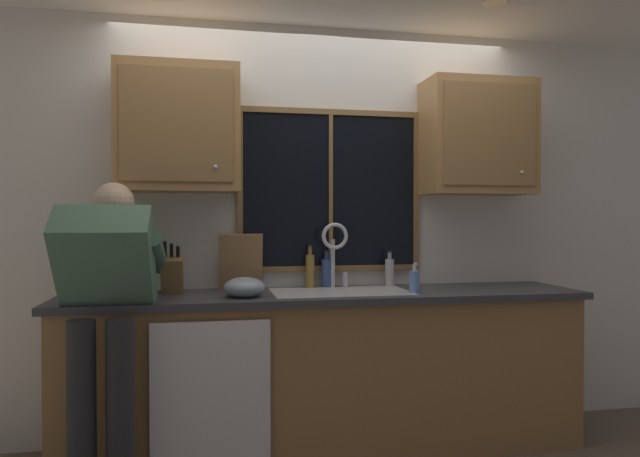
{
  "coord_description": "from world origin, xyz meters",
  "views": [
    {
      "loc": [
        -0.68,
        -3.53,
        1.34
      ],
      "look_at": [
        -0.04,
        -0.3,
        1.29
      ],
      "focal_mm": 32.02,
      "sensor_mm": 36.0,
      "label": 1
    }
  ],
  "objects_px": {
    "knife_block": "(172,275)",
    "cutting_board": "(241,262)",
    "bottle_tall_clear": "(310,270)",
    "bottle_amber_small": "(390,272)",
    "person_standing": "(106,299)",
    "bottle_green_glass": "(327,272)",
    "mixing_bowl": "(244,287)",
    "soap_dispenser": "(415,281)"
  },
  "relations": [
    {
      "from": "knife_block",
      "to": "cutting_board",
      "type": "relative_size",
      "value": 0.94
    },
    {
      "from": "bottle_tall_clear",
      "to": "bottle_amber_small",
      "type": "bearing_deg",
      "value": -2.24
    },
    {
      "from": "person_standing",
      "to": "bottle_green_glass",
      "type": "distance_m",
      "value": 1.33
    },
    {
      "from": "person_standing",
      "to": "bottle_tall_clear",
      "type": "height_order",
      "value": "person_standing"
    },
    {
      "from": "person_standing",
      "to": "bottle_amber_small",
      "type": "relative_size",
      "value": 6.81
    },
    {
      "from": "bottle_amber_small",
      "to": "knife_block",
      "type": "bearing_deg",
      "value": -175.77
    },
    {
      "from": "bottle_amber_small",
      "to": "cutting_board",
      "type": "bearing_deg",
      "value": 179.37
    },
    {
      "from": "mixing_bowl",
      "to": "bottle_amber_small",
      "type": "bearing_deg",
      "value": 18.54
    },
    {
      "from": "soap_dispenser",
      "to": "bottle_tall_clear",
      "type": "height_order",
      "value": "bottle_tall_clear"
    },
    {
      "from": "soap_dispenser",
      "to": "bottle_tall_clear",
      "type": "bearing_deg",
      "value": 147.75
    },
    {
      "from": "mixing_bowl",
      "to": "bottle_amber_small",
      "type": "height_order",
      "value": "bottle_amber_small"
    },
    {
      "from": "mixing_bowl",
      "to": "soap_dispenser",
      "type": "height_order",
      "value": "soap_dispenser"
    },
    {
      "from": "mixing_bowl",
      "to": "person_standing",
      "type": "bearing_deg",
      "value": -164.04
    },
    {
      "from": "mixing_bowl",
      "to": "cutting_board",
      "type": "bearing_deg",
      "value": 90.39
    },
    {
      "from": "person_standing",
      "to": "knife_block",
      "type": "distance_m",
      "value": 0.51
    },
    {
      "from": "cutting_board",
      "to": "bottle_green_glass",
      "type": "relative_size",
      "value": 1.5
    },
    {
      "from": "mixing_bowl",
      "to": "bottle_amber_small",
      "type": "distance_m",
      "value": 0.98
    },
    {
      "from": "cutting_board",
      "to": "bottle_amber_small",
      "type": "xyz_separation_m",
      "value": [
        0.93,
        -0.01,
        -0.07
      ]
    },
    {
      "from": "bottle_amber_small",
      "to": "person_standing",
      "type": "bearing_deg",
      "value": -162.54
    },
    {
      "from": "mixing_bowl",
      "to": "bottle_green_glass",
      "type": "bearing_deg",
      "value": 33.07
    },
    {
      "from": "knife_block",
      "to": "mixing_bowl",
      "type": "relative_size",
      "value": 1.42
    },
    {
      "from": "mixing_bowl",
      "to": "knife_block",
      "type": "bearing_deg",
      "value": 151.59
    },
    {
      "from": "knife_block",
      "to": "cutting_board",
      "type": "bearing_deg",
      "value": 15.4
    },
    {
      "from": "person_standing",
      "to": "bottle_amber_small",
      "type": "distance_m",
      "value": 1.69
    },
    {
      "from": "cutting_board",
      "to": "mixing_bowl",
      "type": "xyz_separation_m",
      "value": [
        0.0,
        -0.32,
        -0.12
      ]
    },
    {
      "from": "soap_dispenser",
      "to": "bottle_amber_small",
      "type": "bearing_deg",
      "value": 97.6
    },
    {
      "from": "cutting_board",
      "to": "bottle_amber_small",
      "type": "bearing_deg",
      "value": -0.63
    },
    {
      "from": "soap_dispenser",
      "to": "bottle_tall_clear",
      "type": "relative_size",
      "value": 0.66
    },
    {
      "from": "bottle_tall_clear",
      "to": "person_standing",
      "type": "bearing_deg",
      "value": -154.53
    },
    {
      "from": "person_standing",
      "to": "bottle_tall_clear",
      "type": "xyz_separation_m",
      "value": [
        1.11,
        0.53,
        0.08
      ]
    },
    {
      "from": "bottle_tall_clear",
      "to": "bottle_green_glass",
      "type": "bearing_deg",
      "value": 7.42
    },
    {
      "from": "person_standing",
      "to": "cutting_board",
      "type": "xyz_separation_m",
      "value": [
        0.68,
        0.52,
        0.13
      ]
    },
    {
      "from": "knife_block",
      "to": "soap_dispenser",
      "type": "bearing_deg",
      "value": -9.51
    },
    {
      "from": "cutting_board",
      "to": "bottle_green_glass",
      "type": "height_order",
      "value": "cutting_board"
    },
    {
      "from": "soap_dispenser",
      "to": "cutting_board",
      "type": "bearing_deg",
      "value": 160.91
    },
    {
      "from": "mixing_bowl",
      "to": "soap_dispenser",
      "type": "relative_size",
      "value": 1.3
    },
    {
      "from": "person_standing",
      "to": "bottle_amber_small",
      "type": "bearing_deg",
      "value": 17.46
    },
    {
      "from": "soap_dispenser",
      "to": "person_standing",
      "type": "bearing_deg",
      "value": -173.79
    },
    {
      "from": "knife_block",
      "to": "bottle_tall_clear",
      "type": "bearing_deg",
      "value": 8.19
    },
    {
      "from": "soap_dispenser",
      "to": "bottle_tall_clear",
      "type": "distance_m",
      "value": 0.65
    },
    {
      "from": "cutting_board",
      "to": "bottle_amber_small",
      "type": "distance_m",
      "value": 0.93
    },
    {
      "from": "person_standing",
      "to": "knife_block",
      "type": "height_order",
      "value": "person_standing"
    }
  ]
}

